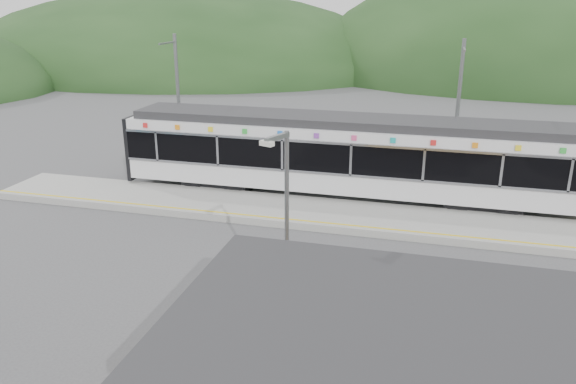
# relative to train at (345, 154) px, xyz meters

# --- Properties ---
(ground) EXTENTS (120.00, 120.00, 0.00)m
(ground) POSITION_rel_train_xyz_m (-2.27, -6.00, -2.06)
(ground) COLOR #4C4C4F
(ground) RESTS_ON ground
(hills) EXTENTS (146.00, 149.00, 26.00)m
(hills) POSITION_rel_train_xyz_m (3.92, -0.71, -2.06)
(hills) COLOR #1E3D19
(hills) RESTS_ON ground
(platform) EXTENTS (26.00, 3.20, 0.30)m
(platform) POSITION_rel_train_xyz_m (-2.27, -2.70, -1.91)
(platform) COLOR #9E9E99
(platform) RESTS_ON ground
(yellow_line) EXTENTS (26.00, 0.10, 0.01)m
(yellow_line) POSITION_rel_train_xyz_m (-2.27, -4.00, -1.76)
(yellow_line) COLOR yellow
(yellow_line) RESTS_ON platform
(train) EXTENTS (20.44, 3.01, 3.74)m
(train) POSITION_rel_train_xyz_m (0.00, 0.00, 0.00)
(train) COLOR black
(train) RESTS_ON ground
(catenary_mast_west) EXTENTS (0.18, 1.80, 7.00)m
(catenary_mast_west) POSITION_rel_train_xyz_m (-9.27, 2.56, 1.58)
(catenary_mast_west) COLOR slate
(catenary_mast_west) RESTS_ON ground
(catenary_mast_east) EXTENTS (0.18, 1.80, 7.00)m
(catenary_mast_east) POSITION_rel_train_xyz_m (4.73, 2.56, 1.58)
(catenary_mast_east) COLOR slate
(catenary_mast_east) RESTS_ON ground
(lamp_post) EXTENTS (0.45, 1.02, 5.44)m
(lamp_post) POSITION_rel_train_xyz_m (0.13, -10.68, 1.20)
(lamp_post) COLOR slate
(lamp_post) RESTS_ON ground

